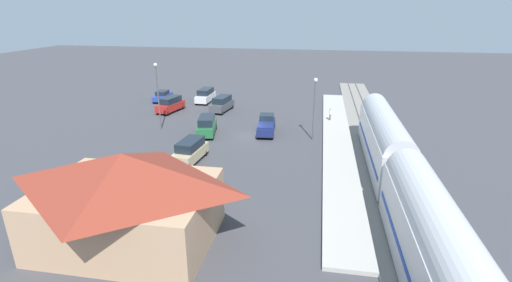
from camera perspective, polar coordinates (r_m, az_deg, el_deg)
The scene contains 15 objects.
ground_plane at distance 44.15m, azimuth -0.64°, elevation 0.76°, with size 200.00×200.00×0.00m, color #424247.
railway_track at distance 43.92m, azimuth 17.63°, elevation -0.18°, with size 4.80×70.00×0.30m.
platform at distance 43.50m, azimuth 12.42°, elevation 0.19°, with size 3.20×46.00×0.30m.
passenger_train at distance 21.66m, azimuth 26.09°, elevation -14.73°, with size 2.93×52.75×4.98m.
station_building at distance 24.97m, azimuth -19.39°, elevation -8.12°, with size 11.44×8.51×6.13m.
pedestrian_on_platform at distance 50.13m, azimuth 11.42°, elevation 4.23°, with size 0.36×0.36×1.71m.
suv_red at distance 55.88m, azimuth -13.09°, elevation 5.57°, with size 2.96×5.21×2.22m.
pickup_navy at distance 44.91m, azimuth 1.60°, elevation 2.46°, with size 2.40×5.54×2.14m.
suv_white at distance 60.68m, azimuth -7.81°, elevation 7.01°, with size 2.15×4.97×2.22m.
suv_green at distance 44.79m, azimuth -7.63°, elevation 2.41°, with size 2.82×5.17×2.22m.
suv_tan at distance 37.11m, azimuth -10.15°, elevation -1.46°, with size 2.43×5.07×2.22m.
suv_charcoal at distance 55.02m, azimuth -5.29°, elevation 5.78°, with size 2.67×5.14×2.22m.
sedan_blue at distance 62.84m, azimuth -14.24°, elevation 6.77°, with size 1.92×4.53×1.74m.
light_pole_near_platform at distance 42.21m, azimuth 9.05°, elevation 6.09°, with size 0.44×0.44×7.19m.
light_pole_lot_center at distance 46.96m, azimuth -14.97°, elevation 7.79°, with size 0.44×0.44×8.28m.
Camera 1 is at (-7.64, 41.03, 14.42)m, focal length 25.88 mm.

